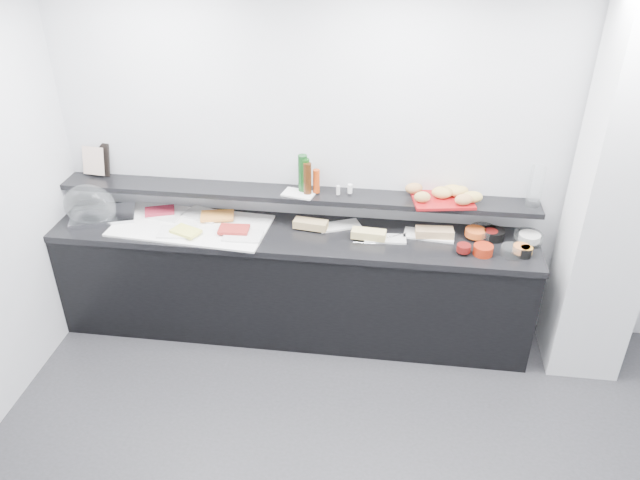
# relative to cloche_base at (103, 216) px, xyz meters

# --- Properties ---
(back_wall) EXTENTS (5.00, 0.02, 2.70)m
(back_wall) POSITION_rel_cloche_base_xyz_m (2.18, 0.27, 0.43)
(back_wall) COLOR silver
(back_wall) RESTS_ON ground
(ceiling) EXTENTS (5.00, 5.00, 0.00)m
(ceiling) POSITION_rel_cloche_base_xyz_m (2.18, -1.73, 1.78)
(ceiling) COLOR white
(ceiling) RESTS_ON back_wall
(column) EXTENTS (0.50, 0.50, 2.70)m
(column) POSITION_rel_cloche_base_xyz_m (3.68, -0.08, 0.43)
(column) COLOR silver
(column) RESTS_ON ground
(buffet_cabinet) EXTENTS (3.60, 0.60, 0.85)m
(buffet_cabinet) POSITION_rel_cloche_base_xyz_m (1.48, -0.03, -0.50)
(buffet_cabinet) COLOR black
(buffet_cabinet) RESTS_ON ground
(counter_top) EXTENTS (3.62, 0.62, 0.05)m
(counter_top) POSITION_rel_cloche_base_xyz_m (1.48, -0.03, -0.05)
(counter_top) COLOR black
(counter_top) RESTS_ON buffet_cabinet
(wall_shelf) EXTENTS (3.60, 0.25, 0.04)m
(wall_shelf) POSITION_rel_cloche_base_xyz_m (1.48, 0.15, 0.21)
(wall_shelf) COLOR black
(wall_shelf) RESTS_ON back_wall
(cloche_base) EXTENTS (0.56, 0.46, 0.04)m
(cloche_base) POSITION_rel_cloche_base_xyz_m (0.00, 0.00, 0.00)
(cloche_base) COLOR silver
(cloche_base) RESTS_ON counter_top
(cloche_dome) EXTENTS (0.43, 0.30, 0.34)m
(cloche_dome) POSITION_rel_cloche_base_xyz_m (-0.06, -0.05, 0.11)
(cloche_dome) COLOR silver
(cloche_dome) RESTS_ON cloche_base
(linen_runner) EXTENTS (1.21, 0.64, 0.01)m
(linen_runner) POSITION_rel_cloche_base_xyz_m (0.72, -0.04, -0.01)
(linen_runner) COLOR white
(linen_runner) RESTS_ON counter_top
(platter_meat_a) EXTENTS (0.29, 0.22, 0.01)m
(platter_meat_a) POSITION_rel_cloche_base_xyz_m (0.48, 0.07, 0.00)
(platter_meat_a) COLOR white
(platter_meat_a) RESTS_ON linen_runner
(food_meat_a) EXTENTS (0.26, 0.21, 0.02)m
(food_meat_a) POSITION_rel_cloche_base_xyz_m (0.42, 0.10, 0.02)
(food_meat_a) COLOR maroon
(food_meat_a) RESTS_ON platter_meat_a
(platter_salmon) EXTENTS (0.34, 0.28, 0.01)m
(platter_salmon) POSITION_rel_cloche_base_xyz_m (0.76, 0.12, 0.00)
(platter_salmon) COLOR silver
(platter_salmon) RESTS_ON linen_runner
(food_salmon) EXTENTS (0.28, 0.21, 0.02)m
(food_salmon) POSITION_rel_cloche_base_xyz_m (0.89, 0.08, 0.02)
(food_salmon) COLOR orange
(food_salmon) RESTS_ON platter_salmon
(platter_cheese) EXTENTS (0.30, 0.21, 0.01)m
(platter_cheese) POSITION_rel_cloche_base_xyz_m (0.66, -0.17, 0.00)
(platter_cheese) COLOR white
(platter_cheese) RESTS_ON linen_runner
(food_cheese) EXTENTS (0.24, 0.20, 0.02)m
(food_cheese) POSITION_rel_cloche_base_xyz_m (0.73, -0.18, 0.02)
(food_cheese) COLOR #ECEB5C
(food_cheese) RESTS_ON platter_cheese
(platter_meat_b) EXTENTS (0.28, 0.19, 0.01)m
(platter_meat_b) POSITION_rel_cloche_base_xyz_m (1.15, -0.16, 0.00)
(platter_meat_b) COLOR silver
(platter_meat_b) RESTS_ON linen_runner
(food_meat_b) EXTENTS (0.23, 0.15, 0.02)m
(food_meat_b) POSITION_rel_cloche_base_xyz_m (1.07, -0.11, 0.02)
(food_meat_b) COLOR maroon
(food_meat_b) RESTS_ON platter_meat_b
(sandwich_plate_left) EXTENTS (0.34, 0.25, 0.01)m
(sandwich_plate_left) POSITION_rel_cloche_base_xyz_m (1.83, 0.11, -0.01)
(sandwich_plate_left) COLOR white
(sandwich_plate_left) RESTS_ON counter_top
(sandwich_food_left) EXTENTS (0.26, 0.13, 0.06)m
(sandwich_food_left) POSITION_rel_cloche_base_xyz_m (1.62, 0.03, 0.02)
(sandwich_food_left) COLOR tan
(sandwich_food_left) RESTS_ON sandwich_plate_left
(tongs_left) EXTENTS (0.15, 0.07, 0.01)m
(tongs_left) POSITION_rel_cloche_base_xyz_m (1.58, 0.06, -0.00)
(tongs_left) COLOR #B0B3B7
(tongs_left) RESTS_ON sandwich_plate_left
(sandwich_plate_mid) EXTENTS (0.31, 0.15, 0.01)m
(sandwich_plate_mid) POSITION_rel_cloche_base_xyz_m (2.18, -0.04, -0.01)
(sandwich_plate_mid) COLOR silver
(sandwich_plate_mid) RESTS_ON counter_top
(sandwich_food_mid) EXTENTS (0.25, 0.11, 0.06)m
(sandwich_food_mid) POSITION_rel_cloche_base_xyz_m (2.06, -0.06, 0.02)
(sandwich_food_mid) COLOR #D0BA6D
(sandwich_food_mid) RESTS_ON sandwich_plate_mid
(tongs_mid) EXTENTS (0.16, 0.01, 0.01)m
(tongs_mid) POSITION_rel_cloche_base_xyz_m (2.03, -0.14, -0.00)
(tongs_mid) COLOR silver
(tongs_mid) RESTS_ON sandwich_plate_mid
(sandwich_plate_right) EXTENTS (0.38, 0.19, 0.01)m
(sandwich_plate_right) POSITION_rel_cloche_base_xyz_m (2.50, 0.05, -0.01)
(sandwich_plate_right) COLOR white
(sandwich_plate_right) RESTS_ON counter_top
(sandwich_food_right) EXTENTS (0.28, 0.12, 0.06)m
(sandwich_food_right) POSITION_rel_cloche_base_xyz_m (2.53, 0.03, 0.02)
(sandwich_food_right) COLOR tan
(sandwich_food_right) RESTS_ON sandwich_plate_right
(tongs_right) EXTENTS (0.14, 0.10, 0.01)m
(tongs_right) POSITION_rel_cloche_base_xyz_m (2.26, -0.00, -0.00)
(tongs_right) COLOR #B0B2B7
(tongs_right) RESTS_ON sandwich_plate_right
(bowl_glass_fruit) EXTENTS (0.24, 0.24, 0.07)m
(bowl_glass_fruit) POSITION_rel_cloche_base_xyz_m (2.89, 0.10, 0.02)
(bowl_glass_fruit) COLOR silver
(bowl_glass_fruit) RESTS_ON counter_top
(fill_glass_fruit) EXTENTS (0.18, 0.18, 0.05)m
(fill_glass_fruit) POSITION_rel_cloche_base_xyz_m (2.83, 0.07, 0.03)
(fill_glass_fruit) COLOR orange
(fill_glass_fruit) RESTS_ON bowl_glass_fruit
(bowl_black_jam) EXTENTS (0.20, 0.20, 0.07)m
(bowl_black_jam) POSITION_rel_cloche_base_xyz_m (2.96, 0.08, 0.02)
(bowl_black_jam) COLOR black
(bowl_black_jam) RESTS_ON counter_top
(fill_black_jam) EXTENTS (0.11, 0.11, 0.05)m
(fill_black_jam) POSITION_rel_cloche_base_xyz_m (2.94, 0.07, 0.03)
(fill_black_jam) COLOR #570E0C
(fill_black_jam) RESTS_ON bowl_black_jam
(bowl_glass_cream) EXTENTS (0.22, 0.22, 0.07)m
(bowl_glass_cream) POSITION_rel_cloche_base_xyz_m (3.20, 0.06, 0.02)
(bowl_glass_cream) COLOR silver
(bowl_glass_cream) RESTS_ON counter_top
(fill_glass_cream) EXTENTS (0.19, 0.19, 0.05)m
(fill_glass_cream) POSITION_rel_cloche_base_xyz_m (3.21, 0.05, 0.03)
(fill_glass_cream) COLOR silver
(fill_glass_cream) RESTS_ON bowl_glass_cream
(bowl_red_jam) EXTENTS (0.16, 0.16, 0.07)m
(bowl_red_jam) POSITION_rel_cloche_base_xyz_m (2.87, -0.15, 0.02)
(bowl_red_jam) COLOR #9A220E
(bowl_red_jam) RESTS_ON counter_top
(fill_red_jam) EXTENTS (0.13, 0.13, 0.05)m
(fill_red_jam) POSITION_rel_cloche_base_xyz_m (2.73, -0.16, 0.03)
(fill_red_jam) COLOR #570E0C
(fill_red_jam) RESTS_ON bowl_red_jam
(bowl_glass_salmon) EXTENTS (0.19, 0.19, 0.07)m
(bowl_glass_salmon) POSITION_rel_cloche_base_xyz_m (3.06, -0.14, 0.02)
(bowl_glass_salmon) COLOR white
(bowl_glass_salmon) RESTS_ON counter_top
(fill_glass_salmon) EXTENTS (0.15, 0.15, 0.05)m
(fill_glass_salmon) POSITION_rel_cloche_base_xyz_m (3.13, -0.12, 0.03)
(fill_glass_salmon) COLOR orange
(fill_glass_salmon) RESTS_ON bowl_glass_salmon
(bowl_black_fruit) EXTENTS (0.10, 0.10, 0.07)m
(bowl_black_fruit) POSITION_rel_cloche_base_xyz_m (3.15, -0.14, 0.02)
(bowl_black_fruit) COLOR black
(bowl_black_fruit) RESTS_ON counter_top
(fill_black_fruit) EXTENTS (0.11, 0.11, 0.05)m
(fill_black_fruit) POSITION_rel_cloche_base_xyz_m (3.16, -0.14, 0.03)
(fill_black_fruit) COLOR orange
(fill_black_fruit) RESTS_ON bowl_black_fruit
(framed_print) EXTENTS (0.20, 0.11, 0.26)m
(framed_print) POSITION_rel_cloche_base_xyz_m (-0.09, 0.26, 0.36)
(framed_print) COLOR black
(framed_print) RESTS_ON wall_shelf
(print_art) EXTENTS (0.19, 0.07, 0.22)m
(print_art) POSITION_rel_cloche_base_xyz_m (-0.11, 0.22, 0.36)
(print_art) COLOR #D7AB9B
(print_art) RESTS_ON framed_print
(condiment_tray) EXTENTS (0.26, 0.19, 0.01)m
(condiment_tray) POSITION_rel_cloche_base_xyz_m (1.52, 0.11, 0.24)
(condiment_tray) COLOR white
(condiment_tray) RESTS_ON wall_shelf
(bottle_green_a) EXTENTS (0.06, 0.06, 0.26)m
(bottle_green_a) POSITION_rel_cloche_base_xyz_m (1.57, 0.14, 0.37)
(bottle_green_a) COLOR #113D10
(bottle_green_a) RESTS_ON condiment_tray
(bottle_brown) EXTENTS (0.08, 0.08, 0.24)m
(bottle_brown) POSITION_rel_cloche_base_xyz_m (1.59, 0.12, 0.36)
(bottle_brown) COLOR #381C0A
(bottle_brown) RESTS_ON condiment_tray
(bottle_green_b) EXTENTS (0.07, 0.07, 0.28)m
(bottle_green_b) POSITION_rel_cloche_base_xyz_m (1.55, 0.16, 0.38)
(bottle_green_b) COLOR #113E16
(bottle_green_b) RESTS_ON condiment_tray
(bottle_hot) EXTENTS (0.07, 0.07, 0.18)m
(bottle_hot) POSITION_rel_cloche_base_xyz_m (1.65, 0.14, 0.33)
(bottle_hot) COLOR #BF3C0D
(bottle_hot) RESTS_ON condiment_tray
(shaker_salt) EXTENTS (0.03, 0.03, 0.07)m
(shaker_salt) POSITION_rel_cloche_base_xyz_m (1.81, 0.12, 0.28)
(shaker_salt) COLOR silver
(shaker_salt) RESTS_ON condiment_tray
(shaker_pepper) EXTENTS (0.04, 0.04, 0.07)m
(shaker_pepper) POSITION_rel_cloche_base_xyz_m (1.90, 0.16, 0.28)
(shaker_pepper) COLOR white
(shaker_pepper) RESTS_ON condiment_tray
(bread_tray) EXTENTS (0.47, 0.37, 0.02)m
(bread_tray) POSITION_rel_cloche_base_xyz_m (2.58, 0.14, 0.24)
(bread_tray) COLOR maroon
(bread_tray) RESTS_ON wall_shelf
(bread_roll_nw) EXTENTS (0.15, 0.11, 0.08)m
(bread_roll_nw) POSITION_rel_cloche_base_xyz_m (2.36, 0.20, 0.29)
(bread_roll_nw) COLOR #B27B44
(bread_roll_nw) RESTS_ON bread_tray
(bread_roll_n) EXTENTS (0.17, 0.14, 0.08)m
(bread_roll_n) POSITION_rel_cloche_base_xyz_m (2.69, 0.19, 0.29)
(bread_roll_n) COLOR tan
(bread_roll_n) RESTS_ON bread_tray
(bread_roll_ne) EXTENTS (0.16, 0.11, 0.08)m
(bread_roll_ne) POSITION_rel_cloche_base_xyz_m (2.65, 0.21, 0.29)
(bread_roll_ne) COLOR gold
(bread_roll_ne) RESTS_ON bread_tray
(bread_roll_sw) EXTENTS (0.13, 0.09, 0.08)m
(bread_roll_sw) POSITION_rel_cloche_base_xyz_m (2.42, 0.06, 0.29)
(bread_roll_sw) COLOR #B38A44
(bread_roll_sw) RESTS_ON bread_tray
(bread_roll_s) EXTENTS (0.15, 0.11, 0.08)m
(bread_roll_s) POSITION_rel_cloche_base_xyz_m (2.72, 0.06, 0.29)
(bread_roll_s) COLOR #B47E44
(bread_roll_s) RESTS_ON bread_tray
(bread_roll_se) EXTENTS (0.16, 0.11, 0.08)m
(bread_roll_se) POSITION_rel_cloche_base_xyz_m (2.78, 0.11, 0.29)
(bread_roll_se) COLOR gold
(bread_roll_se) RESTS_ON bread_tray
(bread_roll_midw) EXTENTS (0.16, 0.12, 0.08)m
(bread_roll_midw) POSITION_rel_cloche_base_xyz_m (2.56, 0.15, 0.29)
(bread_roll_midw) COLOR tan
(bread_roll_midw) RESTS_ON bread_tray
(bread_roll_mide) EXTENTS (0.16, 0.12, 0.08)m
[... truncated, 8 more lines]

